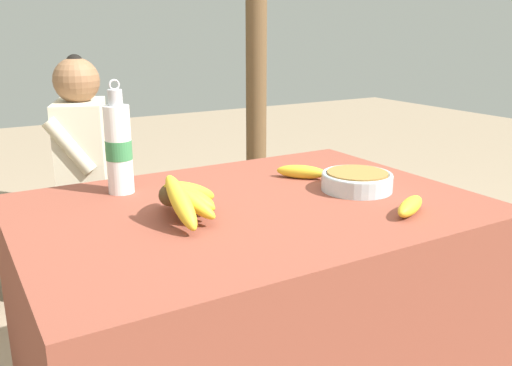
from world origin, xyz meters
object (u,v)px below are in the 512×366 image
(water_bottle, at_px, (119,148))
(wooden_bench, at_px, (82,217))
(serving_bowl, at_px, (357,180))
(support_post_far, at_px, (256,8))
(loose_banana_front, at_px, (410,206))
(banana_bunch_ripe, at_px, (182,196))
(loose_banana_side, at_px, (301,172))
(seated_vendor, at_px, (73,160))

(water_bottle, distance_m, wooden_bench, 1.03)
(serving_bowl, bearing_deg, support_post_far, 70.33)
(loose_banana_front, bearing_deg, serving_bowl, 84.13)
(water_bottle, distance_m, support_post_far, 1.72)
(wooden_bench, distance_m, support_post_far, 1.48)
(banana_bunch_ripe, distance_m, water_bottle, 0.33)
(serving_bowl, relative_size, loose_banana_side, 1.43)
(banana_bunch_ripe, relative_size, water_bottle, 0.89)
(loose_banana_front, height_order, support_post_far, support_post_far)
(loose_banana_side, bearing_deg, water_bottle, 165.34)
(water_bottle, relative_size, loose_banana_front, 2.12)
(serving_bowl, xyz_separation_m, wooden_bench, (-0.56, 1.24, -0.40))
(serving_bowl, bearing_deg, seated_vendor, 115.35)
(water_bottle, height_order, loose_banana_front, water_bottle)
(serving_bowl, relative_size, water_bottle, 0.64)
(loose_banana_front, relative_size, loose_banana_side, 1.06)
(loose_banana_side, distance_m, wooden_bench, 1.22)
(water_bottle, relative_size, wooden_bench, 0.21)
(banana_bunch_ripe, relative_size, wooden_bench, 0.19)
(support_post_far, bearing_deg, serving_bowl, -109.67)
(loose_banana_side, relative_size, support_post_far, 0.06)
(serving_bowl, height_order, loose_banana_side, serving_bowl)
(water_bottle, relative_size, seated_vendor, 0.31)
(serving_bowl, distance_m, seated_vendor, 1.35)
(serving_bowl, distance_m, wooden_bench, 1.41)
(serving_bowl, relative_size, support_post_far, 0.08)
(loose_banana_front, xyz_separation_m, support_post_far, (0.57, 1.76, 0.55))
(banana_bunch_ripe, bearing_deg, support_post_far, 53.67)
(support_post_far, bearing_deg, loose_banana_side, -114.75)
(water_bottle, distance_m, loose_banana_front, 0.84)
(banana_bunch_ripe, relative_size, loose_banana_front, 1.88)
(serving_bowl, xyz_separation_m, seated_vendor, (-0.58, 1.22, -0.12))
(loose_banana_side, distance_m, seated_vendor, 1.15)
(banana_bunch_ripe, height_order, loose_banana_front, banana_bunch_ripe)
(water_bottle, relative_size, loose_banana_side, 2.24)
(banana_bunch_ripe, height_order, seated_vendor, seated_vendor)
(banana_bunch_ripe, height_order, support_post_far, support_post_far)
(water_bottle, height_order, wooden_bench, water_bottle)
(banana_bunch_ripe, height_order, loose_banana_side, banana_bunch_ripe)
(wooden_bench, bearing_deg, serving_bowl, -65.79)
(serving_bowl, distance_m, water_bottle, 0.71)
(loose_banana_side, relative_size, seated_vendor, 0.14)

